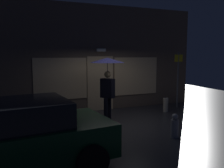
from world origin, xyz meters
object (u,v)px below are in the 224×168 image
object	(u,v)px
person_with_umbrella	(108,72)
sidewalk_bollard	(60,112)
sidewalk_bollard_2	(166,105)
street_sign_post	(178,76)
fire_hydrant	(175,127)
parked_car	(7,138)

from	to	relation	value
person_with_umbrella	sidewalk_bollard	bearing A→B (deg)	-159.06
person_with_umbrella	sidewalk_bollard_2	bearing A→B (deg)	62.18
sidewalk_bollard	sidewalk_bollard_2	bearing A→B (deg)	-8.15
street_sign_post	fire_hydrant	bearing A→B (deg)	-128.13
sidewalk_bollard_2	fire_hydrant	size ratio (longest dim) A/B	0.82
parked_car	fire_hydrant	xyz separation A→B (m)	(4.20, 0.52, -0.41)
sidewalk_bollard	sidewalk_bollard_2	world-z (taller)	sidewalk_bollard_2
parked_car	street_sign_post	size ratio (longest dim) A/B	1.74
sidewalk_bollard	fire_hydrant	size ratio (longest dim) A/B	0.69
sidewalk_bollard_2	parked_car	bearing A→B (deg)	-151.10
person_with_umbrella	fire_hydrant	size ratio (longest dim) A/B	3.22
parked_car	sidewalk_bollard_2	world-z (taller)	parked_car
parked_car	street_sign_post	world-z (taller)	street_sign_post
street_sign_post	fire_hydrant	world-z (taller)	street_sign_post
fire_hydrant	street_sign_post	bearing A→B (deg)	51.87
person_with_umbrella	fire_hydrant	world-z (taller)	person_with_umbrella
sidewalk_bollard_2	fire_hydrant	world-z (taller)	fire_hydrant
street_sign_post	parked_car	bearing A→B (deg)	-151.19
parked_car	sidewalk_bollard_2	distance (m)	6.59
parked_car	fire_hydrant	distance (m)	4.25
parked_car	sidewalk_bollard	distance (m)	4.15
person_with_umbrella	sidewalk_bollard	world-z (taller)	person_with_umbrella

